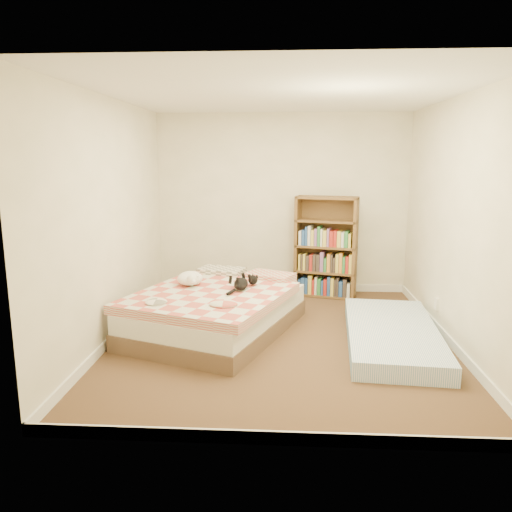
# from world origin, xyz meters

# --- Properties ---
(room) EXTENTS (3.51, 4.01, 2.51)m
(room) POSITION_xyz_m (0.00, 0.00, 1.20)
(room) COLOR #4A3520
(room) RESTS_ON ground
(bed) EXTENTS (2.00, 2.35, 0.53)m
(bed) POSITION_xyz_m (-0.70, 0.24, 0.24)
(bed) COLOR brown
(bed) RESTS_ON room
(bookshelf) EXTENTS (0.90, 0.48, 1.38)m
(bookshelf) POSITION_xyz_m (0.60, 1.74, 0.52)
(bookshelf) COLOR brown
(bookshelf) RESTS_ON room
(floor_mattress) EXTENTS (1.07, 2.07, 0.18)m
(floor_mattress) POSITION_xyz_m (1.16, -0.04, 0.09)
(floor_mattress) COLOR #7CA6D0
(floor_mattress) RESTS_ON room
(black_cat) EXTENTS (0.34, 0.58, 0.13)m
(black_cat) POSITION_xyz_m (-0.43, 0.28, 0.54)
(black_cat) COLOR black
(black_cat) RESTS_ON bed
(white_dog) EXTENTS (0.38, 0.40, 0.16)m
(white_dog) POSITION_xyz_m (-1.01, 0.37, 0.56)
(white_dog) COLOR white
(white_dog) RESTS_ON bed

